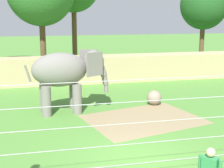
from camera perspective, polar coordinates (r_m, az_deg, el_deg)
The scene contains 7 objects.
ground_plane at distance 10.97m, azimuth 4.85°, elevation -13.35°, with size 120.00×120.00×0.00m, color #518938.
dirt_patch at distance 14.98m, azimuth 5.57°, elevation -6.16°, with size 4.99×3.77×0.01m, color #937F5B.
embankment_wall at distance 22.67m, azimuth -4.62°, elevation 2.59°, with size 36.00×1.80×1.80m, color tan.
elephant at distance 15.67m, azimuth -8.02°, elevation 2.07°, with size 4.03×1.79×2.99m.
enrichment_ball at distance 17.25m, azimuth 7.40°, elevation -2.38°, with size 0.77×0.77×0.77m, color gray.
cable_fence at distance 8.27m, azimuth 9.92°, elevation -9.53°, with size 9.69×0.27×3.38m.
tree_far_right at distance 32.12m, azimuth 15.81°, elevation 13.18°, with size 4.36×4.36×7.76m.
Camera 1 is at (-2.99, -9.42, 4.77)m, focal length 52.16 mm.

